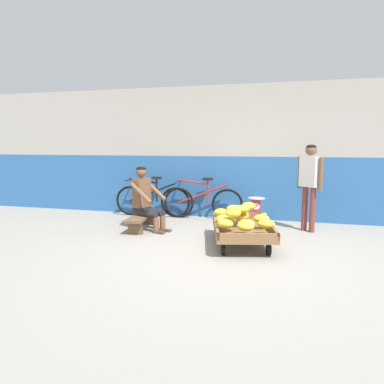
# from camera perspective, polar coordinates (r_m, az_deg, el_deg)

# --- Properties ---
(ground_plane) EXTENTS (80.00, 80.00, 0.00)m
(ground_plane) POSITION_cam_1_polar(r_m,az_deg,el_deg) (4.85, 5.15, -10.68)
(ground_plane) COLOR gray
(back_wall) EXTENTS (16.00, 0.30, 2.73)m
(back_wall) POSITION_cam_1_polar(r_m,az_deg,el_deg) (7.34, 8.94, 6.36)
(back_wall) COLOR #2D609E
(back_wall) RESTS_ON ground
(banana_cart) EXTENTS (1.15, 1.59, 0.36)m
(banana_cart) POSITION_cam_1_polar(r_m,az_deg,el_deg) (5.42, 8.16, -6.08)
(banana_cart) COLOR brown
(banana_cart) RESTS_ON ground
(banana_pile) EXTENTS (1.03, 1.12, 0.26)m
(banana_pile) POSITION_cam_1_polar(r_m,az_deg,el_deg) (5.26, 7.78, -4.02)
(banana_pile) COLOR gold
(banana_pile) RESTS_ON banana_cart
(low_bench) EXTENTS (0.40, 1.12, 0.27)m
(low_bench) POSITION_cam_1_polar(r_m,az_deg,el_deg) (6.43, -8.14, -4.26)
(low_bench) COLOR brown
(low_bench) RESTS_ON ground
(vendor_seated) EXTENTS (0.73, 0.60, 1.14)m
(vendor_seated) POSITION_cam_1_polar(r_m,az_deg,el_deg) (6.31, -7.61, -1.09)
(vendor_seated) COLOR brown
(vendor_seated) RESTS_ON ground
(plastic_crate) EXTENTS (0.36, 0.28, 0.30)m
(plastic_crate) POSITION_cam_1_polar(r_m,az_deg,el_deg) (6.37, 10.39, -4.87)
(plastic_crate) COLOR gold
(plastic_crate) RESTS_ON ground
(weighing_scale) EXTENTS (0.30, 0.30, 0.29)m
(weighing_scale) POSITION_cam_1_polar(r_m,az_deg,el_deg) (6.31, 10.45, -2.19)
(weighing_scale) COLOR #28282D
(weighing_scale) RESTS_ON plastic_crate
(bicycle_near_left) EXTENTS (1.66, 0.48, 0.86)m
(bicycle_near_left) POSITION_cam_1_polar(r_m,az_deg,el_deg) (7.52, -6.52, -1.30)
(bicycle_near_left) COLOR black
(bicycle_near_left) RESTS_ON ground
(bicycle_far_left) EXTENTS (1.66, 0.48, 0.86)m
(bicycle_far_left) POSITION_cam_1_polar(r_m,az_deg,el_deg) (7.23, 1.73, -1.62)
(bicycle_far_left) COLOR black
(bicycle_far_left) RESTS_ON ground
(customer_adult) EXTENTS (0.40, 0.35, 1.53)m
(customer_adult) POSITION_cam_1_polar(r_m,az_deg,el_deg) (6.42, 18.70, 2.18)
(customer_adult) COLOR brown
(customer_adult) RESTS_ON ground
(shopping_bag) EXTENTS (0.18, 0.12, 0.24)m
(shopping_bag) POSITION_cam_1_polar(r_m,az_deg,el_deg) (5.98, 10.13, -6.00)
(shopping_bag) COLOR green
(shopping_bag) RESTS_ON ground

